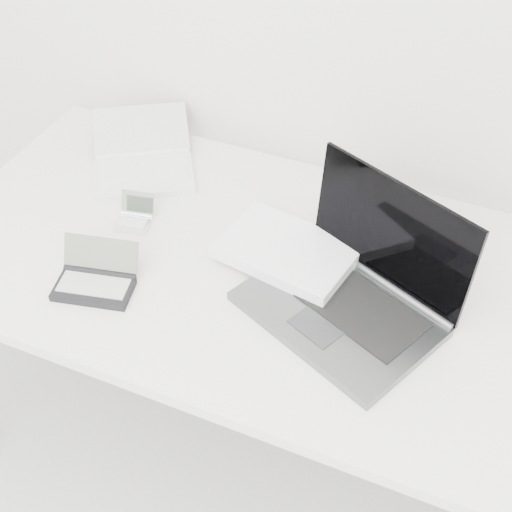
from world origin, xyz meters
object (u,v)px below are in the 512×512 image
at_px(desk, 275,283).
at_px(laptop_large, 330,276).
at_px(netbook_open_white, 143,162).
at_px(palmtop_charcoal, 96,280).

bearing_deg(desk, laptop_large, -8.00).
distance_m(desk, laptop_large, 0.16).
distance_m(desk, netbook_open_white, 0.51).
height_order(laptop_large, palmtop_charcoal, laptop_large).
bearing_deg(palmtop_charcoal, desk, 18.84).
distance_m(laptop_large, netbook_open_white, 0.63).
relative_size(netbook_open_white, palmtop_charcoal, 2.11).
bearing_deg(desk, netbook_open_white, 155.11).
height_order(desk, netbook_open_white, netbook_open_white).
bearing_deg(netbook_open_white, palmtop_charcoal, -105.31).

